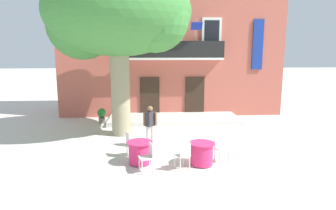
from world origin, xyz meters
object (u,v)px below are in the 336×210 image
cafe_chair_near_tree_1 (221,146)px  cafe_chair_middle_0 (131,142)px  cafe_chair_near_tree_0 (183,154)px  cafe_table_middle (140,152)px  ground_planter_left (102,115)px  cafe_chair_middle_1 (148,156)px  plane_tree (116,16)px  pedestrian_near_entrance (150,124)px  cafe_table_near_tree (202,153)px

cafe_chair_near_tree_1 → cafe_chair_middle_0: size_ratio=1.00×
cafe_chair_near_tree_0 → cafe_chair_near_tree_1: bearing=25.7°
cafe_chair_near_tree_0 → cafe_table_middle: cafe_chair_near_tree_0 is taller
ground_planter_left → cafe_chair_near_tree_0: bearing=-60.8°
cafe_chair_middle_1 → cafe_table_middle: bearing=112.1°
cafe_table_middle → cafe_chair_near_tree_0: bearing=-24.2°
cafe_chair_near_tree_1 → cafe_chair_near_tree_0: bearing=-154.3°
ground_planter_left → cafe_chair_middle_1: bearing=-69.2°
plane_tree → cafe_chair_middle_0: (0.70, -2.96, -4.68)m
cafe_chair_near_tree_0 → ground_planter_left: size_ratio=1.14×
cafe_chair_near_tree_0 → ground_planter_left: 7.33m
plane_tree → ground_planter_left: bearing=118.0°
cafe_table_middle → pedestrian_near_entrance: size_ratio=0.52×
plane_tree → cafe_table_middle: 6.12m
cafe_chair_near_tree_0 → cafe_chair_near_tree_1: same height
cafe_chair_middle_0 → cafe_chair_middle_1: bearing=-65.5°
cafe_table_near_tree → cafe_chair_near_tree_0: cafe_chair_near_tree_0 is taller
cafe_chair_middle_1 → cafe_chair_near_tree_0: bearing=3.7°
cafe_chair_middle_1 → pedestrian_near_entrance: pedestrian_near_entrance is taller
cafe_table_middle → ground_planter_left: 6.18m
cafe_chair_near_tree_0 → cafe_chair_middle_1: same height
cafe_table_near_tree → plane_tree: bearing=128.5°
plane_tree → cafe_chair_near_tree_0: (2.43, -4.26, -4.68)m
pedestrian_near_entrance → cafe_chair_middle_1: bearing=-91.7°
cafe_chair_near_tree_0 → cafe_chair_middle_0: (-1.73, 1.30, 0.00)m
cafe_table_middle → cafe_chair_middle_1: cafe_chair_middle_1 is taller
cafe_chair_middle_0 → ground_planter_left: cafe_chair_middle_0 is taller
cafe_chair_middle_1 → ground_planter_left: (-2.47, 6.48, -0.08)m
plane_tree → cafe_chair_middle_0: 5.58m
cafe_chair_middle_0 → ground_planter_left: bearing=109.8°
cafe_table_near_tree → cafe_chair_middle_0: bearing=159.0°
cafe_table_near_tree → cafe_chair_near_tree_1: (0.70, 0.27, 0.14)m
pedestrian_near_entrance → cafe_chair_near_tree_0: bearing=-65.6°
cafe_chair_middle_0 → ground_planter_left: (-1.84, 5.11, -0.08)m
ground_planter_left → cafe_table_near_tree: bearing=-55.0°
cafe_chair_middle_1 → cafe_chair_near_tree_1: bearing=16.4°
cafe_table_near_tree → ground_planter_left: ground_planter_left is taller
cafe_chair_middle_0 → pedestrian_near_entrance: 1.27m
plane_tree → cafe_table_middle: (1.04, -3.63, -4.81)m
cafe_chair_near_tree_0 → cafe_chair_near_tree_1: size_ratio=1.00×
pedestrian_near_entrance → cafe_chair_near_tree_1: bearing=-34.4°
cafe_chair_middle_0 → cafe_chair_middle_1: (0.62, -1.37, 0.00)m
cafe_chair_middle_0 → cafe_chair_middle_1: same height
plane_tree → pedestrian_near_entrance: 4.90m
cafe_table_near_tree → cafe_chair_middle_0: size_ratio=0.95×
plane_tree → ground_planter_left: size_ratio=9.03×
cafe_chair_middle_0 → cafe_table_middle: bearing=-63.1°
plane_tree → cafe_chair_near_tree_0: size_ratio=7.95×
cafe_chair_near_tree_0 → ground_planter_left: bearing=119.2°
cafe_chair_near_tree_1 → cafe_chair_middle_0: (-3.09, 0.65, 0.00)m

